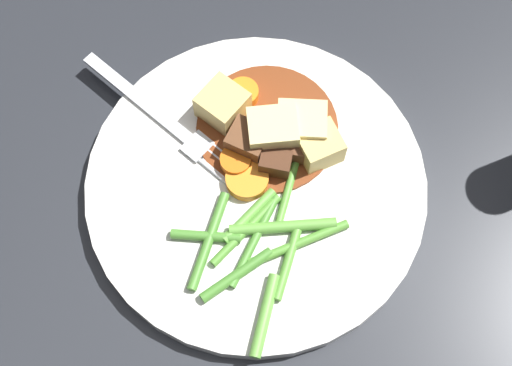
{
  "coord_description": "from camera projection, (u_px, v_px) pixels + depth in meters",
  "views": [
    {
      "loc": [
        -0.21,
        -0.04,
        0.54
      ],
      "look_at": [
        0.0,
        0.0,
        0.02
      ],
      "focal_mm": 51.74,
      "sensor_mm": 36.0,
      "label": 1
    }
  ],
  "objects": [
    {
      "name": "meat_chunk_0",
      "position": [
        296.0,
        148.0,
        0.57
      ],
      "size": [
        0.02,
        0.02,
        0.02
      ],
      "primitive_type": "cube",
      "rotation": [
        0.0,
        0.0,
        4.7
      ],
      "color": "#56331E",
      "rests_on": "dinner_plate"
    },
    {
      "name": "carrot_slice_2",
      "position": [
        243.0,
        94.0,
        0.59
      ],
      "size": [
        0.03,
        0.03,
        0.01
      ],
      "primitive_type": "cylinder",
      "rotation": [
        0.0,
        0.0,
        2.69
      ],
      "color": "orange",
      "rests_on": "dinner_plate"
    },
    {
      "name": "potato_chunk_2",
      "position": [
        223.0,
        105.0,
        0.58
      ],
      "size": [
        0.04,
        0.04,
        0.03
      ],
      "primitive_type": "cube",
      "rotation": [
        0.0,
        0.0,
        1.08
      ],
      "color": "#DBBC6B",
      "rests_on": "dinner_plate"
    },
    {
      "name": "green_bean_5",
      "position": [
        246.0,
        230.0,
        0.55
      ],
      "size": [
        0.06,
        0.04,
        0.01
      ],
      "primitive_type": "cylinder",
      "rotation": [
        0.0,
        1.57,
        2.58
      ],
      "color": "#599E38",
      "rests_on": "dinner_plate"
    },
    {
      "name": "green_bean_2",
      "position": [
        288.0,
        261.0,
        0.54
      ],
      "size": [
        0.06,
        0.01,
        0.01
      ],
      "primitive_type": "cylinder",
      "rotation": [
        0.0,
        1.57,
        3.03
      ],
      "color": "#599E38",
      "rests_on": "dinner_plate"
    },
    {
      "name": "meat_chunk_1",
      "position": [
        248.0,
        141.0,
        0.57
      ],
      "size": [
        0.03,
        0.04,
        0.02
      ],
      "primitive_type": "cube",
      "rotation": [
        0.0,
        0.0,
        6.03
      ],
      "color": "brown",
      "rests_on": "dinner_plate"
    },
    {
      "name": "green_bean_4",
      "position": [
        283.0,
        227.0,
        0.55
      ],
      "size": [
        0.03,
        0.08,
        0.01
      ],
      "primitive_type": "cylinder",
      "rotation": [
        0.0,
        1.57,
        1.83
      ],
      "color": "#66AD42",
      "rests_on": "dinner_plate"
    },
    {
      "name": "green_bean_9",
      "position": [
        209.0,
        241.0,
        0.55
      ],
      "size": [
        0.08,
        0.02,
        0.01
      ],
      "primitive_type": "cylinder",
      "rotation": [
        0.0,
        1.57,
        3.03
      ],
      "color": "#4C8E33",
      "rests_on": "dinner_plate"
    },
    {
      "name": "green_bean_1",
      "position": [
        288.0,
        193.0,
        0.56
      ],
      "size": [
        0.07,
        0.01,
        0.01
      ],
      "primitive_type": "cylinder",
      "rotation": [
        0.0,
        1.57,
        3.06
      ],
      "color": "#599E38",
      "rests_on": "dinner_plate"
    },
    {
      "name": "fork",
      "position": [
        169.0,
        124.0,
        0.59
      ],
      "size": [
        0.1,
        0.16,
        0.0
      ],
      "color": "silver",
      "rests_on": "dinner_plate"
    },
    {
      "name": "carrot_slice_3",
      "position": [
        236.0,
        162.0,
        0.57
      ],
      "size": [
        0.03,
        0.03,
        0.01
      ],
      "primitive_type": "cylinder",
      "rotation": [
        0.0,
        0.0,
        5.12
      ],
      "color": "orange",
      "rests_on": "dinner_plate"
    },
    {
      "name": "potato_chunk_3",
      "position": [
        319.0,
        146.0,
        0.57
      ],
      "size": [
        0.04,
        0.04,
        0.03
      ],
      "primitive_type": "cube",
      "rotation": [
        0.0,
        0.0,
        2.19
      ],
      "color": "#DBBC6B",
      "rests_on": "dinner_plate"
    },
    {
      "name": "ground_plane",
      "position": [
        256.0,
        190.0,
        0.58
      ],
      "size": [
        3.0,
        3.0,
        0.0
      ],
      "primitive_type": "plane",
      "color": "#26282D"
    },
    {
      "name": "carrot_slice_0",
      "position": [
        247.0,
        179.0,
        0.57
      ],
      "size": [
        0.05,
        0.05,
        0.01
      ],
      "primitive_type": "cylinder",
      "rotation": [
        0.0,
        0.0,
        3.68
      ],
      "color": "orange",
      "rests_on": "dinner_plate"
    },
    {
      "name": "dinner_plate",
      "position": [
        256.0,
        187.0,
        0.58
      ],
      "size": [
        0.27,
        0.27,
        0.02
      ],
      "primitive_type": "cylinder",
      "color": "white",
      "rests_on": "ground_plane"
    },
    {
      "name": "potato_chunk_0",
      "position": [
        272.0,
        132.0,
        0.57
      ],
      "size": [
        0.04,
        0.05,
        0.03
      ],
      "primitive_type": "cube",
      "rotation": [
        0.0,
        0.0,
        1.86
      ],
      "color": "#EAD68C",
      "rests_on": "dinner_plate"
    },
    {
      "name": "green_bean_6",
      "position": [
        236.0,
        275.0,
        0.54
      ],
      "size": [
        0.05,
        0.05,
        0.01
      ],
      "primitive_type": "cylinder",
      "rotation": [
        0.0,
        1.57,
        2.38
      ],
      "color": "#4C8E33",
      "rests_on": "dinner_plate"
    },
    {
      "name": "green_bean_10",
      "position": [
        299.0,
        243.0,
        0.55
      ],
      "size": [
        0.05,
        0.07,
        0.01
      ],
      "primitive_type": "cylinder",
      "rotation": [
        0.0,
        1.57,
        2.16
      ],
      "color": "#599E38",
      "rests_on": "dinner_plate"
    },
    {
      "name": "green_bean_3",
      "position": [
        206.0,
        236.0,
        0.55
      ],
      "size": [
        0.01,
        0.05,
        0.01
      ],
      "primitive_type": "cylinder",
      "rotation": [
        0.0,
        1.57,
        1.69
      ],
      "color": "#4C8E33",
      "rests_on": "dinner_plate"
    },
    {
      "name": "green_bean_7",
      "position": [
        265.0,
        316.0,
        0.53
      ],
      "size": [
        0.06,
        0.01,
        0.01
      ],
      "primitive_type": "cylinder",
      "rotation": [
        0.0,
        1.57,
        3.09
      ],
      "color": "#66AD42",
      "rests_on": "dinner_plate"
    },
    {
      "name": "stew_sauce",
      "position": [
        265.0,
        127.0,
        0.59
      ],
      "size": [
        0.11,
        0.11,
        0.0
      ],
      "primitive_type": "cylinder",
      "color": "brown",
      "rests_on": "dinner_plate"
    },
    {
      "name": "potato_chunk_1",
      "position": [
        301.0,
        126.0,
        0.57
      ],
      "size": [
        0.04,
        0.04,
        0.03
      ],
      "primitive_type": "cube",
      "rotation": [
        0.0,
        0.0,
        1.71
      ],
      "color": "#EAD68C",
      "rests_on": "dinner_plate"
    },
    {
      "name": "green_bean_0",
      "position": [
        254.0,
        241.0,
        0.55
      ],
      "size": [
        0.08,
        0.03,
        0.01
      ],
      "primitive_type": "cylinder",
      "rotation": [
        0.0,
        1.57,
        2.88
      ],
      "color": "#4C8E33",
      "rests_on": "dinner_plate"
    },
    {
      "name": "carrot_slice_1",
      "position": [
        265.0,
        121.0,
        0.58
      ],
      "size": [
        0.03,
        0.03,
        0.01
      ],
      "primitive_type": "cylinder",
      "rotation": [
        0.0,
        0.0,
        5.3
      ],
      "color": "orange",
      "rests_on": "dinner_plate"
    },
    {
      "name": "green_bean_8",
      "position": [
        249.0,
        216.0,
        0.56
      ],
      "size": [
        0.05,
        0.04,
        0.01
      ],
      "primitive_type": "cylinder",
      "rotation": [
        0.0,
        1.57,
        2.58
      ],
      "color": "#66AD42",
      "rests_on": "dinner_plate"
    },
    {
      "name": "meat_chunk_2",
      "position": [
        275.0,
        164.0,
        0.57
      ],
      "size": [
        0.02,
        0.02,
        0.02
      ],
      "primitive_type": "cube",
      "rotation": [
        0.0,
        0.0,
        3.12
      ],
      "color": "#4C2B19",
      "rests_on": "dinner_plate"
    }
  ]
}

